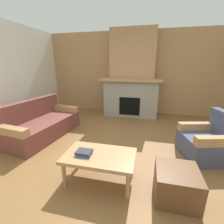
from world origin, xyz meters
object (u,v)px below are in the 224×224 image
coffee_table (100,158)px  ottoman (176,184)px  couch (41,124)px  fireplace (132,80)px  armchair (208,142)px

coffee_table → ottoman: size_ratio=1.92×
coffee_table → ottoman: (1.03, -0.07, -0.18)m
couch → ottoman: couch is taller
fireplace → armchair: (1.66, -2.25, -0.87)m
ottoman → fireplace: bearing=106.0°
couch → coffee_table: 2.13m
fireplace → coffee_table: 3.39m
fireplace → armchair: size_ratio=2.93×
couch → coffee_table: bearing=-32.1°
fireplace → coffee_table: size_ratio=2.70×
armchair → coffee_table: armchair is taller
armchair → fireplace: bearing=126.4°
armchair → couch: bearing=178.5°
couch → coffee_table: couch is taller
ottoman → couch: bearing=157.0°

